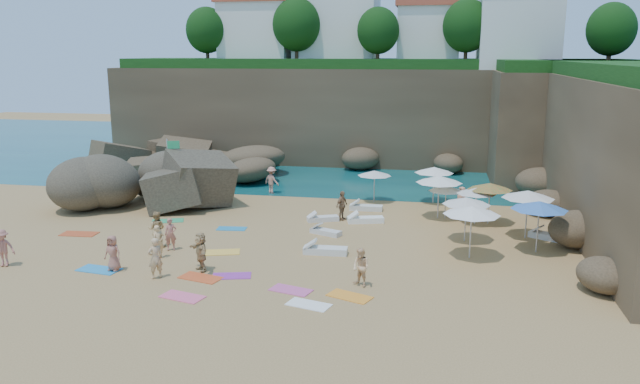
% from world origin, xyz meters
% --- Properties ---
extents(ground, '(120.00, 120.00, 0.00)m').
position_xyz_m(ground, '(0.00, 0.00, 0.00)').
color(ground, tan).
rests_on(ground, ground).
extents(seawater, '(120.00, 120.00, 0.00)m').
position_xyz_m(seawater, '(0.00, 30.00, 0.00)').
color(seawater, '#0C4751').
rests_on(seawater, ground).
extents(cliff_back, '(44.00, 8.00, 8.00)m').
position_xyz_m(cliff_back, '(2.00, 25.00, 4.00)').
color(cliff_back, brown).
rests_on(cliff_back, ground).
extents(cliff_right, '(8.00, 30.00, 8.00)m').
position_xyz_m(cliff_right, '(19.00, 8.00, 4.00)').
color(cliff_right, brown).
rests_on(cliff_right, ground).
extents(cliff_corner, '(10.00, 12.00, 8.00)m').
position_xyz_m(cliff_corner, '(17.00, 20.00, 4.00)').
color(cliff_corner, brown).
rests_on(cliff_corner, ground).
extents(rock_promontory, '(12.00, 7.00, 2.00)m').
position_xyz_m(rock_promontory, '(-11.00, 16.00, 0.00)').
color(rock_promontory, brown).
rests_on(rock_promontory, ground).
extents(clifftop_buildings, '(28.48, 9.48, 7.00)m').
position_xyz_m(clifftop_buildings, '(2.96, 25.79, 11.24)').
color(clifftop_buildings, white).
rests_on(clifftop_buildings, cliff_back).
extents(clifftop_trees, '(35.60, 23.82, 4.40)m').
position_xyz_m(clifftop_trees, '(4.78, 19.52, 11.26)').
color(clifftop_trees, '#11380F').
rests_on(clifftop_trees, ground).
extents(marina_masts, '(3.10, 0.10, 6.00)m').
position_xyz_m(marina_masts, '(-16.50, 30.00, 3.00)').
color(marina_masts, white).
rests_on(marina_masts, ground).
extents(rock_outcrop, '(9.40, 8.16, 3.16)m').
position_xyz_m(rock_outcrop, '(-9.87, 6.42, 0.00)').
color(rock_outcrop, brown).
rests_on(rock_outcrop, ground).
extents(flag_pole, '(0.80, 0.30, 4.17)m').
position_xyz_m(flag_pole, '(-7.96, 6.24, 2.66)').
color(flag_pole, silver).
rests_on(flag_pole, ground).
extents(parasol_0, '(2.15, 2.15, 2.03)m').
position_xyz_m(parasol_0, '(4.25, 9.58, 1.87)').
color(parasol_0, silver).
rests_on(parasol_0, ground).
extents(parasol_1, '(2.19, 2.19, 2.07)m').
position_xyz_m(parasol_1, '(10.30, 5.34, 1.90)').
color(parasol_1, silver).
rests_on(parasol_1, ground).
extents(parasol_2, '(2.63, 2.63, 2.49)m').
position_xyz_m(parasol_2, '(8.27, 6.25, 2.28)').
color(parasol_2, silver).
rests_on(parasol_2, ground).
extents(parasol_3, '(2.44, 2.44, 2.31)m').
position_xyz_m(parasol_3, '(7.96, 10.01, 2.12)').
color(parasol_3, silver).
rests_on(parasol_3, ground).
extents(parasol_5, '(2.01, 2.01, 1.90)m').
position_xyz_m(parasol_5, '(8.68, 6.36, 1.74)').
color(parasol_5, silver).
rests_on(parasol_5, ground).
extents(parasol_6, '(2.45, 2.45, 2.31)m').
position_xyz_m(parasol_6, '(11.02, 5.58, 2.12)').
color(parasol_6, silver).
rests_on(parasol_6, ground).
extents(parasol_8, '(2.64, 2.64, 2.49)m').
position_xyz_m(parasol_8, '(12.71, 3.14, 2.29)').
color(parasol_8, silver).
rests_on(parasol_8, ground).
extents(parasol_9, '(2.62, 2.62, 2.47)m').
position_xyz_m(parasol_9, '(9.75, -0.67, 2.27)').
color(parasol_9, silver).
rests_on(parasol_9, ground).
extents(parasol_10, '(2.64, 2.64, 2.50)m').
position_xyz_m(parasol_10, '(12.91, 0.79, 2.30)').
color(parasol_10, silver).
rests_on(parasol_10, ground).
extents(parasol_11, '(2.40, 2.40, 2.27)m').
position_xyz_m(parasol_11, '(9.62, 1.99, 2.08)').
color(parasol_11, silver).
rests_on(parasol_11, ground).
extents(lounger_0, '(1.85, 1.23, 0.27)m').
position_xyz_m(lounger_0, '(1.90, 4.41, 0.14)').
color(lounger_0, silver).
rests_on(lounger_0, ground).
extents(lounger_1, '(1.99, 0.69, 0.31)m').
position_xyz_m(lounger_1, '(4.01, 7.34, 0.15)').
color(lounger_1, silver).
rests_on(lounger_1, ground).
extents(lounger_2, '(2.11, 1.18, 0.31)m').
position_xyz_m(lounger_2, '(4.30, 4.56, 0.16)').
color(lounger_2, white).
rests_on(lounger_2, ground).
extents(lounger_3, '(1.77, 1.18, 0.26)m').
position_xyz_m(lounger_3, '(2.53, 1.83, 0.13)').
color(lounger_3, silver).
rests_on(lounger_3, ground).
extents(lounger_4, '(2.02, 1.60, 0.31)m').
position_xyz_m(lounger_4, '(13.86, 3.06, 0.15)').
color(lounger_4, silver).
rests_on(lounger_4, ground).
extents(lounger_5, '(2.10, 0.78, 0.32)m').
position_xyz_m(lounger_5, '(3.08, -1.33, 0.16)').
color(lounger_5, silver).
rests_on(lounger_5, ground).
extents(towel_0, '(1.96, 1.16, 0.03)m').
position_xyz_m(towel_0, '(-6.27, -5.39, 0.02)').
color(towel_0, '#258AC9').
rests_on(towel_0, ground).
extents(towel_1, '(1.87, 1.25, 0.03)m').
position_xyz_m(towel_1, '(-1.45, -7.63, 0.02)').
color(towel_1, '#F86084').
rests_on(towel_1, ground).
extents(towel_2, '(1.97, 1.33, 0.03)m').
position_xyz_m(towel_2, '(-1.52, -5.51, 0.02)').
color(towel_2, '#DE5123').
rests_on(towel_2, ground).
extents(towel_4, '(2.00, 1.40, 0.03)m').
position_xyz_m(towel_4, '(-1.86, -2.09, 0.02)').
color(towel_4, yellow).
rests_on(towel_4, ground).
extents(towel_5, '(1.82, 1.24, 0.03)m').
position_xyz_m(towel_5, '(3.55, -7.48, 0.01)').
color(towel_5, white).
rests_on(towel_5, ground).
extents(towel_6, '(1.79, 1.21, 0.03)m').
position_xyz_m(towel_6, '(-0.30, -5.05, 0.01)').
color(towel_6, purple).
rests_on(towel_6, ground).
extents(towel_7, '(1.91, 1.04, 0.03)m').
position_xyz_m(towel_7, '(-10.19, -0.52, 0.02)').
color(towel_7, '#C54922').
rests_on(towel_7, ground).
extents(towel_8, '(1.64, 0.94, 0.03)m').
position_xyz_m(towel_8, '(-2.65, 1.93, 0.01)').
color(towel_8, teal).
rests_on(towel_8, ground).
extents(towel_9, '(1.83, 1.26, 0.03)m').
position_xyz_m(towel_9, '(2.55, -6.17, 0.01)').
color(towel_9, '#D95497').
rests_on(towel_9, ground).
extents(towel_10, '(1.92, 1.44, 0.03)m').
position_xyz_m(towel_10, '(4.95, -6.38, 0.02)').
color(towel_10, orange).
rests_on(towel_10, ground).
extents(towel_11, '(1.94, 1.45, 0.03)m').
position_xyz_m(towel_11, '(-6.72, 2.77, 0.02)').
color(towel_11, '#2FA566').
rests_on(towel_11, ground).
extents(person_stand_0, '(0.64, 0.68, 1.57)m').
position_xyz_m(person_stand_0, '(-4.38, -3.37, 0.78)').
color(person_stand_0, '#E0B176').
rests_on(person_stand_0, ground).
extents(person_stand_1, '(0.96, 0.80, 1.79)m').
position_xyz_m(person_stand_1, '(-5.21, -1.78, 0.89)').
color(person_stand_1, tan).
rests_on(person_stand_1, ground).
extents(person_stand_2, '(1.26, 0.99, 1.82)m').
position_xyz_m(person_stand_2, '(-2.79, 10.78, 0.91)').
color(person_stand_2, tan).
rests_on(person_stand_2, ground).
extents(person_stand_3, '(0.80, 1.06, 1.68)m').
position_xyz_m(person_stand_3, '(2.91, 4.86, 0.84)').
color(person_stand_3, '#916B48').
rests_on(person_stand_3, ground).
extents(person_stand_4, '(0.82, 0.82, 1.54)m').
position_xyz_m(person_stand_4, '(9.64, 8.03, 0.77)').
color(person_stand_4, tan).
rests_on(person_stand_4, ground).
extents(person_stand_5, '(1.64, 1.08, 1.72)m').
position_xyz_m(person_stand_5, '(-5.01, 6.32, 0.86)').
color(person_stand_5, '#A78753').
rests_on(person_stand_5, ground).
extents(person_stand_6, '(0.75, 0.76, 1.77)m').
position_xyz_m(person_stand_6, '(-3.36, -5.86, 0.88)').
color(person_stand_6, tan).
rests_on(person_stand_6, ground).
extents(person_lie_0, '(1.40, 1.86, 0.45)m').
position_xyz_m(person_lie_0, '(-10.64, -5.76, 0.22)').
color(person_lie_0, '#B06758').
rests_on(person_lie_0, ground).
extents(person_lie_2, '(0.95, 1.65, 0.42)m').
position_xyz_m(person_lie_2, '(-5.56, -5.39, 0.21)').
color(person_lie_2, '#A96754').
rests_on(person_lie_2, ground).
extents(person_lie_3, '(2.32, 2.31, 0.45)m').
position_xyz_m(person_lie_3, '(-1.82, -4.65, 0.23)').
color(person_lie_3, tan).
rests_on(person_lie_3, ground).
extents(person_lie_4, '(1.14, 1.64, 0.37)m').
position_xyz_m(person_lie_4, '(-4.31, -2.17, 0.18)').
color(person_lie_4, '#B06858').
rests_on(person_lie_4, ground).
extents(person_lie_5, '(1.54, 1.72, 0.60)m').
position_xyz_m(person_lie_5, '(5.24, -5.21, 0.30)').
color(person_lie_5, '#F3C18A').
rests_on(person_lie_5, ground).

